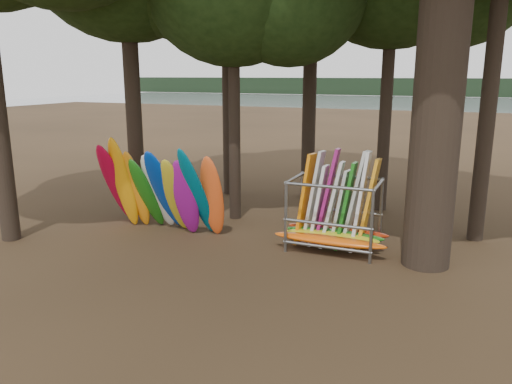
% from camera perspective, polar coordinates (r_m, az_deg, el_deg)
% --- Properties ---
extents(ground, '(120.00, 120.00, 0.00)m').
position_cam_1_polar(ground, '(14.16, -1.09, -6.94)').
color(ground, '#47331E').
rests_on(ground, ground).
extents(lake, '(160.00, 160.00, 0.00)m').
position_cam_1_polar(lake, '(72.52, 18.51, 8.78)').
color(lake, gray).
rests_on(lake, ground).
extents(far_shore, '(160.00, 4.00, 4.00)m').
position_cam_1_polar(far_shore, '(122.31, 20.45, 11.16)').
color(far_shore, black).
rests_on(far_shore, ground).
extents(kayak_row, '(4.20, 2.10, 3.16)m').
position_cam_1_polar(kayak_row, '(15.85, -10.91, 0.07)').
color(kayak_row, '#B4062B').
rests_on(kayak_row, ground).
extents(storage_rack, '(3.20, 1.53, 2.89)m').
position_cam_1_polar(storage_rack, '(14.35, 8.93, -2.74)').
color(storage_rack, slate).
rests_on(storage_rack, ground).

